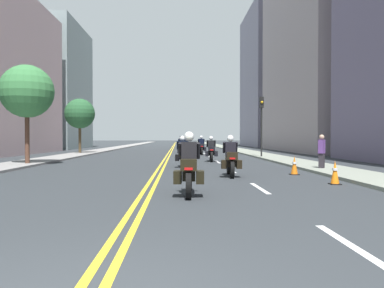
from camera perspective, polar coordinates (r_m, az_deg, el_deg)
ground_plane at (r=51.22m, az=-2.99°, el=-0.68°), size 264.00×264.00×0.00m
sidewalk_left at (r=51.92m, az=-11.51°, el=-0.61°), size 2.34×144.00×0.12m
sidewalk_right at (r=51.66m, az=5.57°, el=-0.61°), size 2.34×144.00×0.12m
centreline_yellow_inner at (r=51.22m, az=-3.12°, el=-0.68°), size 0.12×132.00×0.01m
centreline_yellow_outer at (r=51.22m, az=-2.85°, el=-0.68°), size 0.12×132.00×0.01m
lane_dashes_white at (r=32.31m, az=2.24°, el=-1.66°), size 0.14×56.40×0.01m
building_right_1 at (r=45.27m, az=19.11°, el=16.24°), size 8.80×20.40×26.90m
building_left_2 at (r=54.92m, az=-20.38°, el=7.92°), size 8.26×13.29×16.36m
building_right_2 at (r=64.39m, az=11.80°, el=9.48°), size 7.82×16.06×22.04m
motorcycle_0 at (r=9.94m, az=-0.44°, el=-3.88°), size 0.78×2.21×1.66m
motorcycle_1 at (r=14.75m, az=5.79°, el=-2.36°), size 0.78×2.24×1.60m
motorcycle_2 at (r=19.31m, az=-1.43°, el=-1.52°), size 0.77×2.17×1.59m
motorcycle_3 at (r=23.88m, az=2.89°, el=-1.06°), size 0.78×2.26×1.59m
motorcycle_4 at (r=27.96m, az=-1.46°, el=-0.75°), size 0.78×2.22×1.63m
motorcycle_5 at (r=33.05m, az=1.41°, el=-0.46°), size 0.76×2.23×1.66m
motorcycle_6 at (r=37.43m, az=-1.65°, el=-0.28°), size 0.77×2.28×1.66m
traffic_cone_0 at (r=13.05m, az=20.58°, el=-4.01°), size 0.33×0.33×0.77m
traffic_cone_1 at (r=15.90m, az=15.05°, el=-3.12°), size 0.35×0.35×0.75m
traffic_light_near at (r=28.35m, az=10.35°, el=4.19°), size 0.28×0.38×4.46m
pedestrian_0 at (r=18.21m, az=18.81°, el=-1.15°), size 0.40×0.42×1.63m
street_tree_0 at (r=35.81m, az=-16.43°, el=4.36°), size 2.69×2.69×4.99m
street_tree_1 at (r=22.38m, az=-23.45°, el=7.19°), size 2.83×2.83×5.38m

